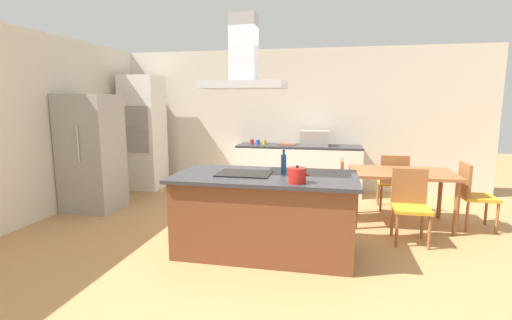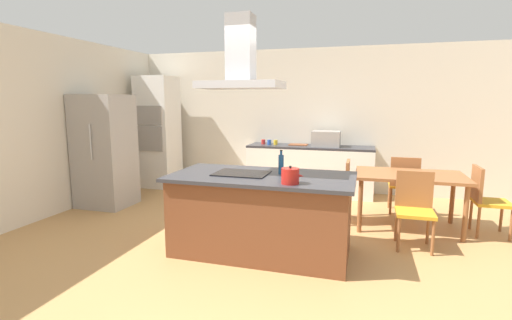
% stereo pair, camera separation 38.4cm
% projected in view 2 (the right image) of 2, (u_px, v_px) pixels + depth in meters
% --- Properties ---
extents(ground, '(16.00, 16.00, 0.00)m').
position_uv_depth(ground, '(288.00, 214.00, 5.69)').
color(ground, tan).
extents(wall_back, '(7.20, 0.10, 2.70)m').
position_uv_depth(wall_back, '(307.00, 120.00, 7.13)').
color(wall_back, beige).
rests_on(wall_back, ground).
extents(wall_left, '(0.10, 8.80, 2.70)m').
position_uv_depth(wall_left, '(73.00, 124.00, 5.97)').
color(wall_left, beige).
rests_on(wall_left, ground).
extents(kitchen_island, '(2.04, 1.04, 0.90)m').
position_uv_depth(kitchen_island, '(262.00, 213.00, 4.20)').
color(kitchen_island, brown).
rests_on(kitchen_island, ground).
extents(cooktop, '(0.60, 0.44, 0.01)m').
position_uv_depth(cooktop, '(242.00, 173.00, 4.19)').
color(cooktop, black).
rests_on(cooktop, kitchen_island).
extents(tea_kettle, '(0.23, 0.18, 0.18)m').
position_uv_depth(tea_kettle, '(290.00, 176.00, 3.68)').
color(tea_kettle, '#B21E19').
rests_on(tea_kettle, kitchen_island).
extents(olive_oil_bottle, '(0.06, 0.06, 0.27)m').
position_uv_depth(olive_oil_bottle, '(281.00, 164.00, 4.17)').
color(olive_oil_bottle, navy).
rests_on(olive_oil_bottle, kitchen_island).
extents(back_counter, '(2.30, 0.62, 0.90)m').
position_uv_depth(back_counter, '(310.00, 170.00, 6.89)').
color(back_counter, white).
rests_on(back_counter, ground).
extents(countertop_microwave, '(0.50, 0.38, 0.28)m').
position_uv_depth(countertop_microwave, '(326.00, 139.00, 6.72)').
color(countertop_microwave, '#9E9993').
rests_on(countertop_microwave, back_counter).
extents(coffee_mug_red, '(0.08, 0.08, 0.09)m').
position_uv_depth(coffee_mug_red, '(263.00, 142.00, 7.09)').
color(coffee_mug_red, red).
rests_on(coffee_mug_red, back_counter).
extents(coffee_mug_blue, '(0.08, 0.08, 0.09)m').
position_uv_depth(coffee_mug_blue, '(269.00, 142.00, 7.02)').
color(coffee_mug_blue, '#2D56B2').
rests_on(coffee_mug_blue, back_counter).
extents(coffee_mug_yellow, '(0.08, 0.08, 0.09)m').
position_uv_depth(coffee_mug_yellow, '(276.00, 142.00, 7.00)').
color(coffee_mug_yellow, gold).
rests_on(coffee_mug_yellow, back_counter).
extents(cutting_board, '(0.34, 0.24, 0.02)m').
position_uv_depth(cutting_board, '(298.00, 145.00, 6.93)').
color(cutting_board, brown).
rests_on(cutting_board, back_counter).
extents(wall_oven_stack, '(0.70, 0.66, 2.20)m').
position_uv_depth(wall_oven_stack, '(158.00, 132.00, 7.42)').
color(wall_oven_stack, white).
rests_on(wall_oven_stack, ground).
extents(refrigerator, '(0.80, 0.73, 1.82)m').
position_uv_depth(refrigerator, '(105.00, 151.00, 6.03)').
color(refrigerator, '#9E9993').
rests_on(refrigerator, ground).
extents(dining_table, '(1.40, 0.90, 0.75)m').
position_uv_depth(dining_table, '(409.00, 180.00, 4.98)').
color(dining_table, '#995B33').
rests_on(dining_table, ground).
extents(chair_facing_back_wall, '(0.42, 0.42, 0.89)m').
position_uv_depth(chair_facing_back_wall, '(404.00, 181.00, 5.63)').
color(chair_facing_back_wall, gold).
rests_on(chair_facing_back_wall, ground).
extents(chair_at_right_end, '(0.42, 0.42, 0.89)m').
position_uv_depth(chair_at_right_end, '(485.00, 196.00, 4.75)').
color(chair_at_right_end, gold).
rests_on(chair_at_right_end, ground).
extents(chair_at_left_end, '(0.42, 0.42, 0.89)m').
position_uv_depth(chair_at_left_end, '(340.00, 187.00, 5.26)').
color(chair_at_left_end, gold).
rests_on(chair_at_left_end, ground).
extents(chair_facing_island, '(0.42, 0.42, 0.89)m').
position_uv_depth(chair_facing_island, '(415.00, 204.00, 4.37)').
color(chair_facing_island, gold).
rests_on(chair_facing_island, ground).
extents(range_hood, '(0.90, 0.55, 0.78)m').
position_uv_depth(range_hood, '(241.00, 65.00, 4.01)').
color(range_hood, '#ADADB2').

